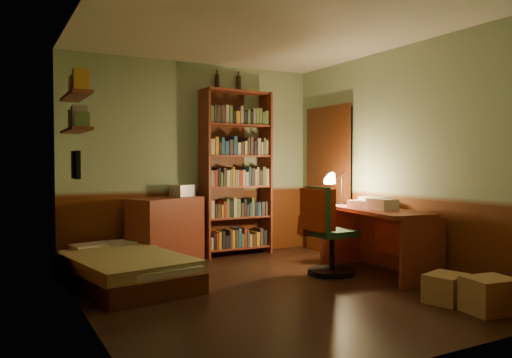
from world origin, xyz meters
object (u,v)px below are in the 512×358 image
dresser (166,230)px  desk (377,242)px  mini_stereo (183,191)px  desk_lamp (342,183)px  cardboard_box_b (446,288)px  bed (124,258)px  cardboard_box_a (490,295)px  bookshelf (236,173)px  office_chair (332,231)px

dresser → desk: size_ratio=0.67×
mini_stereo → desk: size_ratio=0.20×
desk_lamp → cardboard_box_b: size_ratio=1.49×
bed → cardboard_box_a: size_ratio=4.51×
bed → mini_stereo: 1.49m
dresser → cardboard_box_b: bearing=-84.6°
bookshelf → cardboard_box_a: bookshelf is taller
cardboard_box_a → office_chair: bearing=99.3°
bookshelf → desk: (0.89, -1.83, -0.75)m
dresser → mini_stereo: size_ratio=3.29×
dresser → desk_lamp: desk_lamp is taller
dresser → cardboard_box_a: (1.75, -3.31, -0.26)m
bookshelf → mini_stereo: bearing=171.2°
desk → office_chair: office_chair is taller
mini_stereo → office_chair: office_chair is taller
desk_lamp → office_chair: 0.85m
bed → dresser: bearing=40.2°
bed → desk_lamp: size_ratio=3.32×
dresser → desk: bearing=-67.1°
dresser → desk: dresser is taller
bookshelf → desk: bookshelf is taller
desk_lamp → mini_stereo: bearing=152.4°
desk_lamp → bookshelf: bearing=136.5°
bed → bookshelf: (1.74, 0.88, 0.85)m
cardboard_box_a → bookshelf: bearing=102.1°
cardboard_box_b → dresser: bearing=120.1°
office_chair → cardboard_box_a: bearing=-80.6°
bed → mini_stereo: (0.98, 0.92, 0.64)m
office_chair → dresser: bearing=134.1°
mini_stereo → cardboard_box_a: (1.48, -3.44, -0.75)m
dresser → desk: (1.91, -1.75, -0.04)m
dresser → desk_lamp: 2.29m
bed → cardboard_box_a: bearing=-53.3°
bed → cardboard_box_b: bed is taller
bookshelf → desk: bearing=-69.9°
cardboard_box_a → mini_stereo: bearing=113.4°
desk → cardboard_box_a: 1.59m
desk → cardboard_box_a: size_ratio=3.49×
desk → dresser: bearing=145.5°
bed → mini_stereo: bearing=35.3°
dresser → office_chair: size_ratio=0.94×
bookshelf → office_chair: bearing=-80.6°
desk_lamp → office_chair: size_ratio=0.55×
desk → desk_lamp: size_ratio=2.57×
office_chair → cardboard_box_a: size_ratio=2.48×
mini_stereo → cardboard_box_a: mini_stereo is taller
desk → office_chair: 0.53m
desk_lamp → office_chair: bearing=-129.7°
mini_stereo → cardboard_box_b: bearing=-89.2°
cardboard_box_a → cardboard_box_b: (-0.07, 0.40, -0.02)m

